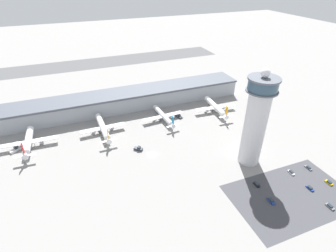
{
  "coord_description": "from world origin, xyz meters",
  "views": [
    {
      "loc": [
        -39.52,
        -128.37,
        103.68
      ],
      "look_at": [
        17.71,
        18.32,
        7.05
      ],
      "focal_mm": 28.0,
      "sensor_mm": 36.0,
      "label": 1
    }
  ],
  "objects_px": {
    "service_truck_catering": "(178,116)",
    "service_truck_fuel": "(138,149)",
    "service_truck_baggage": "(16,150)",
    "car_maroon_suv": "(291,172)",
    "control_tower": "(256,119)",
    "airplane_gate_bravo": "(103,128)",
    "car_green_van": "(308,168)",
    "car_grey_coupe": "(330,206)",
    "airplane_gate_delta": "(216,107)",
    "airplane_gate_alpha": "(28,142)",
    "car_white_wagon": "(329,183)",
    "car_blue_compact": "(271,201)",
    "car_red_hatchback": "(310,188)",
    "airplane_gate_charlie": "(164,116)",
    "car_navy_sedan": "(257,185)"
  },
  "relations": [
    {
      "from": "car_red_hatchback",
      "to": "car_blue_compact",
      "type": "relative_size",
      "value": 0.91
    },
    {
      "from": "airplane_gate_charlie",
      "to": "car_blue_compact",
      "type": "distance_m",
      "value": 100.47
    },
    {
      "from": "car_red_hatchback",
      "to": "car_grey_coupe",
      "type": "relative_size",
      "value": 0.97
    },
    {
      "from": "airplane_gate_alpha",
      "to": "airplane_gate_charlie",
      "type": "bearing_deg",
      "value": 0.71
    },
    {
      "from": "control_tower",
      "to": "service_truck_baggage",
      "type": "height_order",
      "value": "control_tower"
    },
    {
      "from": "airplane_gate_delta",
      "to": "car_maroon_suv",
      "type": "xyz_separation_m",
      "value": [
        3.13,
        -81.89,
        -3.87
      ]
    },
    {
      "from": "car_grey_coupe",
      "to": "airplane_gate_delta",
      "type": "bearing_deg",
      "value": 91.38
    },
    {
      "from": "airplane_gate_charlie",
      "to": "car_green_van",
      "type": "xyz_separation_m",
      "value": [
        60.64,
        -85.07,
        -3.3
      ]
    },
    {
      "from": "car_green_van",
      "to": "car_blue_compact",
      "type": "bearing_deg",
      "value": -161.47
    },
    {
      "from": "airplane_gate_bravo",
      "to": "service_truck_catering",
      "type": "bearing_deg",
      "value": 1.51
    },
    {
      "from": "car_navy_sedan",
      "to": "car_maroon_suv",
      "type": "bearing_deg",
      "value": 1.92
    },
    {
      "from": "service_truck_catering",
      "to": "car_white_wagon",
      "type": "bearing_deg",
      "value": -63.89
    },
    {
      "from": "car_green_van",
      "to": "car_grey_coupe",
      "type": "xyz_separation_m",
      "value": [
        -13.17,
        -26.5,
        0.01
      ]
    },
    {
      "from": "service_truck_fuel",
      "to": "car_green_van",
      "type": "height_order",
      "value": "service_truck_fuel"
    },
    {
      "from": "car_blue_compact",
      "to": "service_truck_catering",
      "type": "bearing_deg",
      "value": 95.59
    },
    {
      "from": "service_truck_catering",
      "to": "car_blue_compact",
      "type": "bearing_deg",
      "value": -84.41
    },
    {
      "from": "car_maroon_suv",
      "to": "car_green_van",
      "type": "bearing_deg",
      "value": -2.04
    },
    {
      "from": "airplane_gate_delta",
      "to": "car_grey_coupe",
      "type": "height_order",
      "value": "airplane_gate_delta"
    },
    {
      "from": "service_truck_catering",
      "to": "service_truck_fuel",
      "type": "distance_m",
      "value": 51.85
    },
    {
      "from": "airplane_gate_alpha",
      "to": "car_blue_compact",
      "type": "distance_m",
      "value": 152.79
    },
    {
      "from": "service_truck_fuel",
      "to": "car_grey_coupe",
      "type": "relative_size",
      "value": 1.31
    },
    {
      "from": "car_red_hatchback",
      "to": "airplane_gate_delta",
      "type": "bearing_deg",
      "value": 92.0
    },
    {
      "from": "airplane_gate_charlie",
      "to": "car_red_hatchback",
      "type": "relative_size",
      "value": 7.96
    },
    {
      "from": "airplane_gate_bravo",
      "to": "service_truck_baggage",
      "type": "xyz_separation_m",
      "value": [
        -57.26,
        -0.78,
        -3.36
      ]
    },
    {
      "from": "car_green_van",
      "to": "service_truck_catering",
      "type": "bearing_deg",
      "value": 119.25
    },
    {
      "from": "control_tower",
      "to": "airplane_gate_delta",
      "type": "height_order",
      "value": "control_tower"
    },
    {
      "from": "service_truck_baggage",
      "to": "car_navy_sedan",
      "type": "bearing_deg",
      "value": -33.28
    },
    {
      "from": "airplane_gate_alpha",
      "to": "car_blue_compact",
      "type": "xyz_separation_m",
      "value": [
        118.25,
        -96.68,
        -4.01
      ]
    },
    {
      "from": "airplane_gate_alpha",
      "to": "airplane_gate_delta",
      "type": "distance_m",
      "value": 140.67
    },
    {
      "from": "car_navy_sedan",
      "to": "control_tower",
      "type": "bearing_deg",
      "value": 66.5
    },
    {
      "from": "airplane_gate_delta",
      "to": "service_truck_baggage",
      "type": "xyz_separation_m",
      "value": [
        -148.96,
        0.69,
        -3.42
      ]
    },
    {
      "from": "airplane_gate_bravo",
      "to": "car_maroon_suv",
      "type": "bearing_deg",
      "value": -41.32
    },
    {
      "from": "airplane_gate_alpha",
      "to": "airplane_gate_charlie",
      "type": "distance_m",
      "value": 95.81
    },
    {
      "from": "control_tower",
      "to": "airplane_gate_bravo",
      "type": "height_order",
      "value": "control_tower"
    },
    {
      "from": "car_maroon_suv",
      "to": "car_grey_coupe",
      "type": "bearing_deg",
      "value": -91.1
    },
    {
      "from": "service_truck_fuel",
      "to": "airplane_gate_bravo",
      "type": "bearing_deg",
      "value": 121.52
    },
    {
      "from": "car_green_van",
      "to": "service_truck_baggage",
      "type": "bearing_deg",
      "value": 153.25
    },
    {
      "from": "airplane_gate_charlie",
      "to": "car_red_hatchback",
      "type": "height_order",
      "value": "airplane_gate_charlie"
    },
    {
      "from": "car_white_wagon",
      "to": "car_grey_coupe",
      "type": "xyz_separation_m",
      "value": [
        -13.97,
        -12.7,
        -0.04
      ]
    },
    {
      "from": "airplane_gate_delta",
      "to": "car_red_hatchback",
      "type": "xyz_separation_m",
      "value": [
        3.34,
        -95.52,
        -3.93
      ]
    },
    {
      "from": "control_tower",
      "to": "airplane_gate_alpha",
      "type": "distance_m",
      "value": 144.93
    },
    {
      "from": "airplane_gate_alpha",
      "to": "airplane_gate_bravo",
      "type": "relative_size",
      "value": 0.96
    },
    {
      "from": "service_truck_catering",
      "to": "car_white_wagon",
      "type": "distance_m",
      "value": 110.46
    },
    {
      "from": "airplane_gate_bravo",
      "to": "car_navy_sedan",
      "type": "bearing_deg",
      "value": -50.33
    },
    {
      "from": "car_red_hatchback",
      "to": "car_maroon_suv",
      "type": "xyz_separation_m",
      "value": [
        -0.21,
        13.64,
        0.06
      ]
    },
    {
      "from": "service_truck_baggage",
      "to": "car_maroon_suv",
      "type": "xyz_separation_m",
      "value": [
        152.09,
        -82.58,
        -0.45
      ]
    },
    {
      "from": "airplane_gate_bravo",
      "to": "service_truck_baggage",
      "type": "distance_m",
      "value": 57.36
    },
    {
      "from": "airplane_gate_alpha",
      "to": "car_white_wagon",
      "type": "relative_size",
      "value": 8.61
    },
    {
      "from": "airplane_gate_charlie",
      "to": "car_maroon_suv",
      "type": "distance_m",
      "value": 97.34
    },
    {
      "from": "airplane_gate_alpha",
      "to": "airplane_gate_delta",
      "type": "relative_size",
      "value": 1.02
    }
  ]
}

